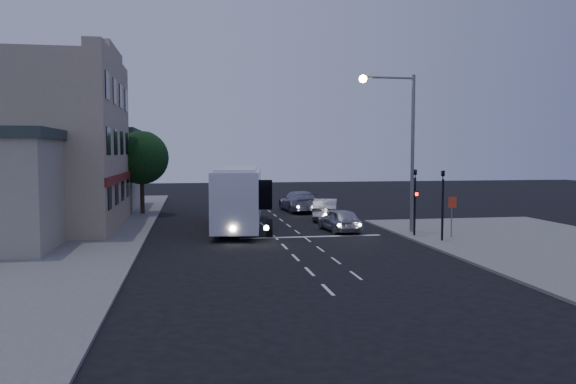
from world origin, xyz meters
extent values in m
plane|color=black|center=(0.00, 0.00, 0.00)|extent=(120.00, 120.00, 0.00)
cube|color=slate|center=(13.00, -4.00, 0.06)|extent=(12.00, 24.00, 0.12)
cube|color=slate|center=(-13.00, 8.00, 0.06)|extent=(12.00, 50.00, 0.12)
cube|color=silver|center=(0.00, -10.00, 0.01)|extent=(0.12, 1.60, 0.01)
cube|color=silver|center=(0.00, -7.00, 0.01)|extent=(0.12, 1.60, 0.01)
cube|color=silver|center=(0.00, -4.00, 0.01)|extent=(0.12, 1.60, 0.01)
cube|color=silver|center=(0.00, -1.00, 0.01)|extent=(0.12, 1.60, 0.01)
cube|color=silver|center=(0.00, 2.00, 0.01)|extent=(0.12, 1.60, 0.01)
cube|color=silver|center=(0.00, 5.00, 0.01)|extent=(0.12, 1.60, 0.01)
cube|color=silver|center=(0.00, 8.00, 0.01)|extent=(0.12, 1.60, 0.01)
cube|color=silver|center=(0.00, 11.00, 0.01)|extent=(0.12, 1.60, 0.01)
cube|color=silver|center=(0.00, 14.00, 0.01)|extent=(0.12, 1.60, 0.01)
cube|color=silver|center=(0.00, 17.00, 0.01)|extent=(0.12, 1.60, 0.01)
cube|color=silver|center=(1.60, -8.00, 0.01)|extent=(0.10, 1.50, 0.01)
cube|color=silver|center=(1.60, -5.00, 0.01)|extent=(0.10, 1.50, 0.01)
cube|color=silver|center=(1.60, -2.00, 0.01)|extent=(0.10, 1.50, 0.01)
cube|color=silver|center=(1.60, 1.00, 0.01)|extent=(0.10, 1.50, 0.01)
cube|color=silver|center=(1.60, 4.00, 0.01)|extent=(0.10, 1.50, 0.01)
cube|color=silver|center=(1.60, 7.00, 0.01)|extent=(0.10, 1.50, 0.01)
cube|color=silver|center=(1.60, 10.00, 0.01)|extent=(0.10, 1.50, 0.01)
cube|color=silver|center=(1.60, 13.00, 0.01)|extent=(0.10, 1.50, 0.01)
cube|color=silver|center=(1.60, 16.00, 0.01)|extent=(0.10, 1.50, 0.01)
cube|color=silver|center=(1.60, 19.00, 0.01)|extent=(0.10, 1.50, 0.01)
cube|color=silver|center=(2.00, 2.00, 0.01)|extent=(8.00, 0.35, 0.01)
cube|color=white|center=(-1.59, 6.61, 2.00)|extent=(4.17, 12.55, 3.29)
cube|color=white|center=(-1.59, 6.61, 3.70)|extent=(3.71, 12.09, 0.18)
cube|color=black|center=(-1.59, 0.50, 2.52)|extent=(2.36, 0.43, 1.54)
cube|color=black|center=(-0.30, 7.12, 2.67)|extent=(1.40, 10.18, 0.92)
cube|color=black|center=(-2.89, 7.12, 2.67)|extent=(1.40, 10.18, 0.92)
cube|color=maroon|center=(-0.29, 7.64, 1.54)|extent=(0.78, 5.60, 1.44)
cube|color=maroon|center=(-2.90, 7.64, 1.54)|extent=(0.78, 5.60, 1.44)
cylinder|color=black|center=(-2.88, 2.30, 0.51)|extent=(0.49, 1.07, 1.03)
cylinder|color=black|center=(-0.31, 2.30, 0.51)|extent=(0.49, 1.07, 1.03)
cylinder|color=black|center=(-2.88, 9.18, 0.51)|extent=(0.49, 1.07, 1.03)
cylinder|color=black|center=(-0.31, 9.18, 0.51)|extent=(0.49, 1.07, 1.03)
cylinder|color=black|center=(-2.88, 10.92, 0.51)|extent=(0.49, 1.07, 1.03)
cylinder|color=black|center=(-0.31, 10.92, 0.51)|extent=(0.49, 1.07, 1.03)
cylinder|color=#FFF2CC|center=(-2.47, 0.43, 0.77)|extent=(0.27, 0.09, 0.27)
cylinder|color=#FFF2CC|center=(-0.72, 0.43, 0.77)|extent=(0.27, 0.09, 0.27)
imported|color=#AAA9B4|center=(4.14, 3.80, 0.69)|extent=(2.10, 4.23, 1.38)
imported|color=#A1A1A3|center=(4.68, 9.60, 0.75)|extent=(2.75, 4.79, 1.49)
imported|color=#8D8DA1|center=(3.89, 15.44, 0.82)|extent=(2.64, 5.80, 1.65)
cylinder|color=black|center=(7.60, 0.80, 1.72)|extent=(0.12, 0.12, 3.20)
imported|color=black|center=(7.60, 0.80, 3.77)|extent=(0.15, 0.18, 0.90)
cube|color=black|center=(7.60, 0.62, 2.42)|extent=(0.25, 0.12, 0.30)
cube|color=#FF0C0C|center=(7.60, 0.55, 2.42)|extent=(0.16, 0.02, 0.18)
cylinder|color=black|center=(8.30, -1.20, 1.72)|extent=(0.12, 0.12, 3.20)
imported|color=black|center=(8.30, -1.20, 3.77)|extent=(0.18, 0.15, 0.90)
cylinder|color=slate|center=(9.30, -0.20, 1.12)|extent=(0.06, 0.06, 2.00)
cube|color=red|center=(9.30, -0.27, 2.02)|extent=(0.45, 0.03, 0.60)
cylinder|color=slate|center=(8.00, 2.20, 4.62)|extent=(0.20, 0.20, 9.00)
cylinder|color=slate|center=(6.50, 2.20, 8.92)|extent=(3.00, 0.12, 0.12)
sphere|color=#FFBF59|center=(5.00, 2.20, 8.82)|extent=(0.44, 0.44, 0.44)
cube|color=tan|center=(-14.00, 8.00, 5.12)|extent=(10.00, 12.00, 10.00)
cube|color=tan|center=(-9.50, 8.00, 10.37)|extent=(1.00, 12.00, 0.50)
cube|color=tan|center=(-9.50, 8.00, 10.87)|extent=(1.00, 6.00, 0.50)
cube|color=maroon|center=(-8.95, 8.00, 3.12)|extent=(0.15, 12.00, 0.50)
cube|color=black|center=(-8.98, 3.50, 2.32)|extent=(0.06, 1.30, 1.50)
cube|color=black|center=(-8.98, 6.50, 2.32)|extent=(0.06, 1.30, 1.50)
cube|color=black|center=(-8.98, 9.50, 2.32)|extent=(0.06, 1.30, 1.50)
cube|color=black|center=(-8.98, 12.50, 2.32)|extent=(0.06, 1.30, 1.50)
cube|color=black|center=(-8.98, 3.50, 5.32)|extent=(0.06, 1.30, 1.50)
cube|color=black|center=(-8.98, 6.50, 5.32)|extent=(0.06, 1.30, 1.50)
cube|color=black|center=(-8.98, 9.50, 5.32)|extent=(0.06, 1.30, 1.50)
cube|color=black|center=(-8.98, 12.50, 5.32)|extent=(0.06, 1.30, 1.50)
cube|color=black|center=(-8.98, 3.50, 8.32)|extent=(0.06, 1.30, 1.50)
cube|color=black|center=(-8.98, 6.50, 8.32)|extent=(0.06, 1.30, 1.50)
cube|color=black|center=(-8.98, 9.50, 8.32)|extent=(0.06, 1.30, 1.50)
cube|color=black|center=(-8.98, 12.50, 8.32)|extent=(0.06, 1.30, 1.50)
cube|color=tan|center=(-13.50, 20.00, 3.12)|extent=(9.00, 9.00, 6.00)
cube|color=#303B38|center=(-13.50, 20.00, 6.37)|extent=(9.40, 9.40, 0.50)
cylinder|color=black|center=(-8.20, 15.00, 1.52)|extent=(0.32, 0.32, 2.80)
sphere|color=black|center=(-8.20, 15.00, 4.32)|extent=(4.00, 4.00, 4.00)
sphere|color=#215D22|center=(-8.00, 15.60, 5.02)|extent=(2.60, 2.60, 2.60)
sphere|color=black|center=(-8.50, 14.40, 4.72)|extent=(2.40, 2.40, 2.40)
camera|label=1|loc=(-4.57, -28.38, 4.68)|focal=35.00mm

